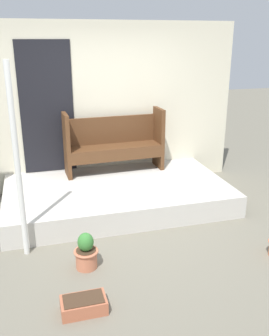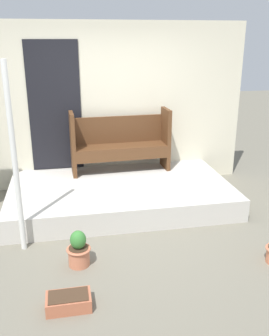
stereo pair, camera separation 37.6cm
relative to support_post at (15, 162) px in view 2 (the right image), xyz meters
name	(u,v)px [view 2 (the right image)]	position (x,y,z in m)	size (l,w,h in m)	color
ground_plane	(125,234)	(1.22, 0.11, -1.08)	(24.00, 24.00, 0.00)	#706B5B
porch_slab	(120,194)	(1.31, 1.00, -0.92)	(3.19, 1.78, 0.32)	beige
house_wall	(108,107)	(1.27, 1.92, 0.22)	(4.39, 0.08, 2.60)	beige
support_post	(15,162)	(0.00, 0.00, 0.00)	(0.06, 0.06, 2.15)	white
bench	(120,141)	(1.41, 1.63, -0.27)	(1.56, 0.46, 0.98)	#54331C
flower_pot_left	(79,250)	(0.62, -0.46, -0.90)	(0.27, 0.27, 0.41)	#C67251
planter_box_rect	(69,302)	(0.49, -1.14, -1.01)	(0.41, 0.24, 0.14)	#B26042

